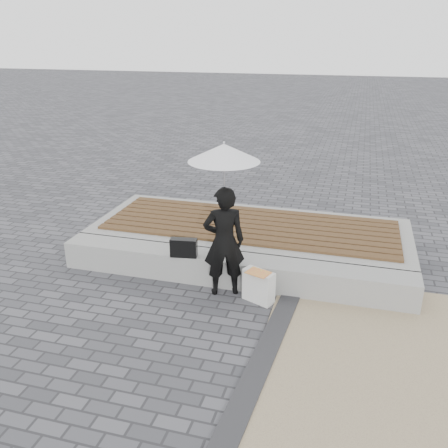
{
  "coord_description": "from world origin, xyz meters",
  "views": [
    {
      "loc": [
        1.55,
        -4.28,
        3.28
      ],
      "look_at": [
        -0.02,
        1.3,
        1.0
      ],
      "focal_mm": 38.79,
      "sensor_mm": 36.0,
      "label": 1
    }
  ],
  "objects": [
    {
      "name": "magazine",
      "position": [
        0.48,
        1.15,
        0.44
      ],
      "size": [
        0.35,
        0.3,
        0.01
      ],
      "primitive_type": "cube",
      "rotation": [
        0.0,
        0.0,
        -0.35
      ],
      "color": "red",
      "rests_on": "canvas_tote"
    },
    {
      "name": "seating_ledge",
      "position": [
        0.0,
        1.6,
        0.2
      ],
      "size": [
        5.0,
        0.45,
        0.4
      ],
      "primitive_type": "cube",
      "color": "gray",
      "rests_on": "ground"
    },
    {
      "name": "ground",
      "position": [
        0.0,
        0.0,
        0.0
      ],
      "size": [
        80.0,
        80.0,
        0.0
      ],
      "primitive_type": "plane",
      "color": "#4D4D52",
      "rests_on": "ground"
    },
    {
      "name": "canvas_tote",
      "position": [
        0.48,
        1.2,
        0.22
      ],
      "size": [
        0.45,
        0.33,
        0.44
      ],
      "primitive_type": "cube",
      "rotation": [
        0.0,
        0.0,
        -0.42
      ],
      "color": "silver",
      "rests_on": "ground"
    },
    {
      "name": "woman",
      "position": [
        -0.02,
        1.3,
        0.75
      ],
      "size": [
        0.64,
        0.54,
        1.5
      ],
      "primitive_type": "imported",
      "rotation": [
        0.0,
        0.0,
        3.54
      ],
      "color": "black",
      "rests_on": "ground"
    },
    {
      "name": "edging_band",
      "position": [
        0.75,
        -0.5,
        0.02
      ],
      "size": [
        0.61,
        5.2,
        0.04
      ],
      "primitive_type": "cube",
      "rotation": [
        0.0,
        0.0,
        -0.07
      ],
      "color": "#2C2C2F",
      "rests_on": "ground"
    },
    {
      "name": "timber_platform",
      "position": [
        0.0,
        2.8,
        0.2
      ],
      "size": [
        5.0,
        2.0,
        0.4
      ],
      "primitive_type": "cube",
      "color": "gray",
      "rests_on": "ground"
    },
    {
      "name": "timber_decking",
      "position": [
        0.0,
        2.8,
        0.42
      ],
      "size": [
        4.6,
        1.6,
        0.04
      ],
      "primitive_type": null,
      "color": "brown",
      "rests_on": "timber_platform"
    },
    {
      "name": "handbag",
      "position": [
        -0.63,
        1.44,
        0.53
      ],
      "size": [
        0.38,
        0.18,
        0.26
      ],
      "primitive_type": "cube",
      "rotation": [
        0.0,
        0.0,
        0.15
      ],
      "color": "black",
      "rests_on": "seating_ledge"
    },
    {
      "name": "parasol",
      "position": [
        -0.02,
        1.3,
        1.93
      ],
      "size": [
        0.89,
        0.89,
        1.14
      ],
      "rotation": [
        0.0,
        0.0,
        0.37
      ],
      "color": "#BBBAC0",
      "rests_on": "ground"
    }
  ]
}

